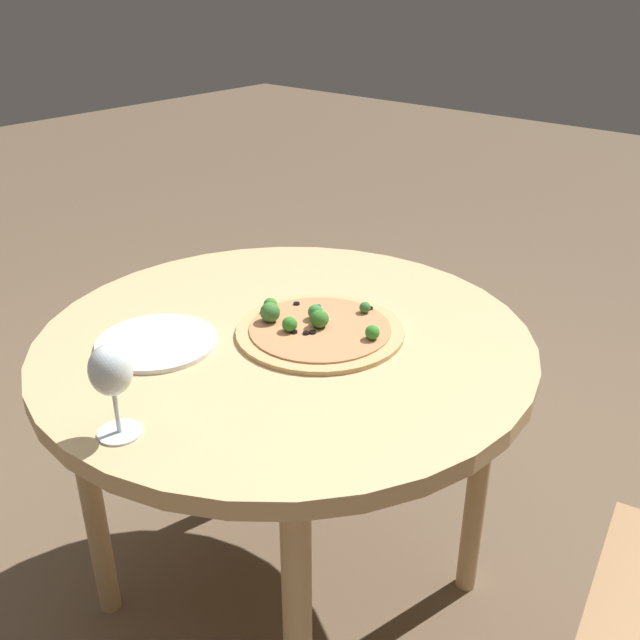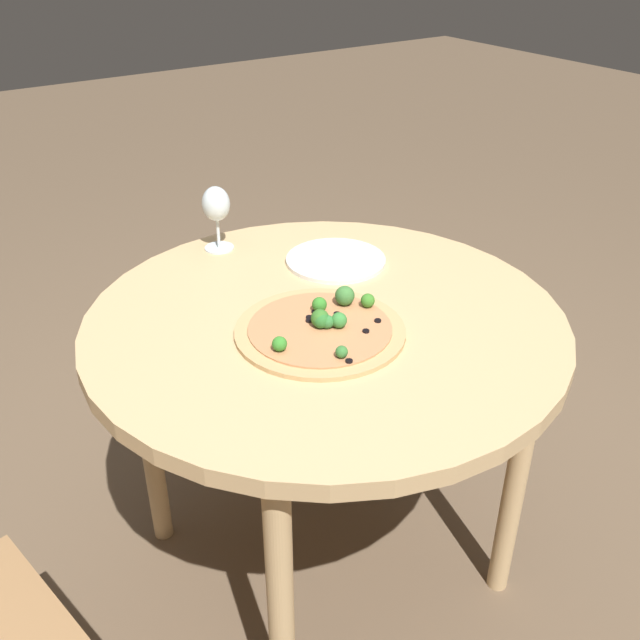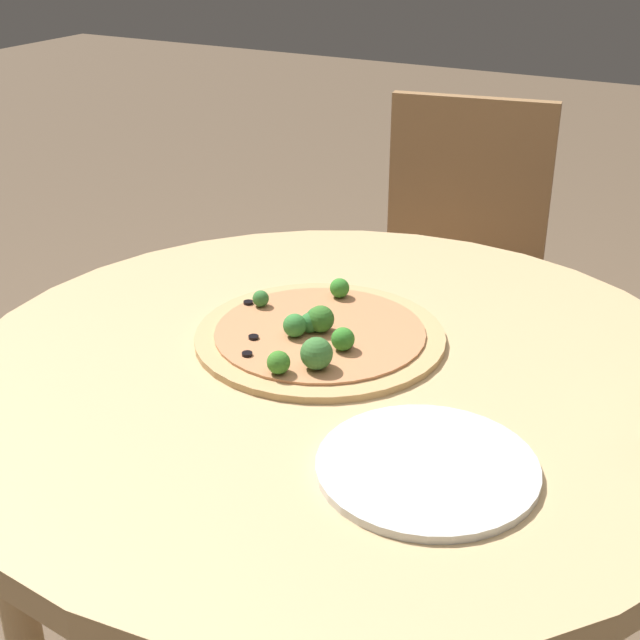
{
  "view_description": "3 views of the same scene",
  "coord_description": "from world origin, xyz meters",
  "views": [
    {
      "loc": [
        0.89,
        -0.93,
        1.42
      ],
      "look_at": [
        0.05,
        0.05,
        0.77
      ],
      "focal_mm": 40.0,
      "sensor_mm": 36.0,
      "label": 1
    },
    {
      "loc": [
        0.74,
        1.06,
        1.49
      ],
      "look_at": [
        0.05,
        0.05,
        0.77
      ],
      "focal_mm": 40.0,
      "sensor_mm": 36.0,
      "label": 2
    },
    {
      "loc": [
        -0.91,
        -0.47,
        1.3
      ],
      "look_at": [
        0.05,
        0.05,
        0.77
      ],
      "focal_mm": 50.0,
      "sensor_mm": 36.0,
      "label": 3
    }
  ],
  "objects": [
    {
      "name": "pizza",
      "position": [
        0.04,
        0.05,
        0.75
      ],
      "size": [
        0.35,
        0.35,
        0.06
      ],
      "color": "tan",
      "rests_on": "dining_table"
    },
    {
      "name": "chair",
      "position": [
        0.92,
        0.17,
        0.47
      ],
      "size": [
        0.47,
        0.47,
        0.88
      ],
      "rotation": [
        0.0,
        0.0,
        -1.39
      ],
      "color": "#997047",
      "rests_on": "ground_plane"
    },
    {
      "name": "plate_near",
      "position": [
        -0.17,
        -0.2,
        0.74
      ],
      "size": [
        0.24,
        0.24,
        0.01
      ],
      "color": "silver",
      "rests_on": "dining_table"
    },
    {
      "name": "dining_table",
      "position": [
        0.0,
        0.0,
        0.66
      ],
      "size": [
        1.01,
        1.01,
        0.74
      ],
      "color": "tan",
      "rests_on": "ground_plane"
    }
  ]
}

